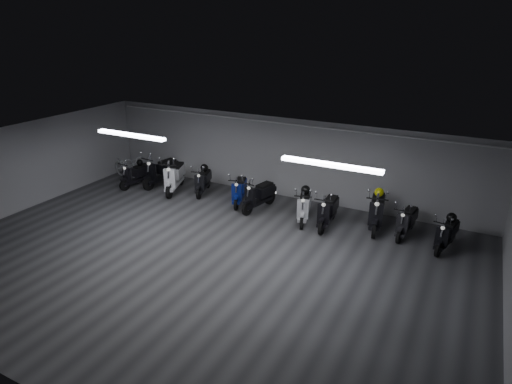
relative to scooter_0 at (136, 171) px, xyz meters
The scene contains 25 objects.
floor 6.20m from the scooter_0, 32.63° to the right, with size 14.00×10.00×0.01m, color #38383A.
ceiling 6.54m from the scooter_0, 32.63° to the right, with size 14.00×10.00×0.01m, color gray.
back_wall 5.51m from the scooter_0, 17.93° to the left, with size 14.00×0.01×2.80m, color #9A9A9C.
front_wall 9.85m from the scooter_0, 58.06° to the right, with size 14.00×0.01×2.80m, color #9A9A9C.
left_wall 3.87m from the scooter_0, 118.59° to the right, with size 0.01×10.00×2.80m, color #9A9A9C.
fluor_strip_left 3.84m from the scooter_0, 46.66° to the right, with size 2.40×0.18×0.08m, color white.
fluor_strip_right 8.78m from the scooter_0, 15.84° to the right, with size 2.40×0.18×0.08m, color white.
conduit 5.79m from the scooter_0, 17.08° to the left, with size 0.05×0.05×13.60m, color white.
scooter_0 is the anchor object (origin of this frame).
scooter_1 0.94m from the scooter_0, 34.65° to the left, with size 0.65×1.96×1.46m, color black, non-canonical shape.
scooter_2 1.63m from the scooter_0, ahead, with size 0.67×2.01×1.50m, color white, non-canonical shape.
scooter_3 2.68m from the scooter_0, 11.97° to the left, with size 0.54×1.63×1.21m, color black, non-canonical shape.
scooter_4 4.25m from the scooter_0, ahead, with size 0.56×1.68×1.25m, color navy, non-canonical shape.
scooter_5 5.06m from the scooter_0, ahead, with size 0.59×1.77×1.32m, color black, non-canonical shape.
scooter_6 6.69m from the scooter_0, ahead, with size 0.58×1.73×1.29m, color silver, non-canonical shape.
scooter_7 7.46m from the scooter_0, ahead, with size 0.59×1.77×1.32m, color black, non-canonical shape.
scooter_8 8.81m from the scooter_0, ahead, with size 0.66×1.99×1.48m, color black, non-canonical shape.
scooter_9 9.68m from the scooter_0, ahead, with size 0.54×1.63×1.21m, color black, non-canonical shape.
bicycle 0.96m from the scooter_0, 150.05° to the left, with size 0.64×1.81×1.17m, color silver.
scooter_10 10.77m from the scooter_0, ahead, with size 0.53×1.59×1.18m, color black, non-canonical shape.
helmet_0 2.68m from the scooter_0, 16.81° to the left, with size 0.28×0.28×0.28m, color black.
helmet_1 10.83m from the scooter_0, ahead, with size 0.27×0.27×0.27m, color black.
helmet_2 6.64m from the scooter_0, ahead, with size 0.29×0.29×0.29m, color black.
helmet_3 0.35m from the scooter_0, 81.70° to the left, with size 0.24×0.24×0.24m, color black.
helmet_4 8.80m from the scooter_0, ahead, with size 0.28×0.28×0.28m, color yellow.
Camera 1 is at (5.88, -8.23, 5.82)m, focal length 30.64 mm.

